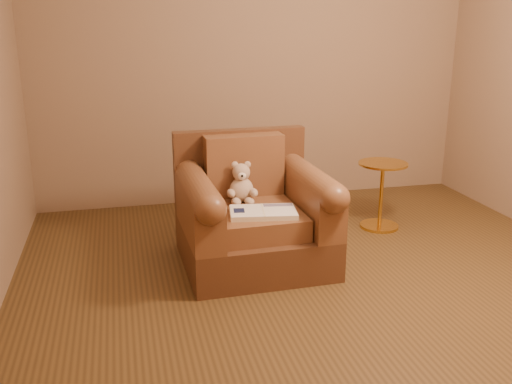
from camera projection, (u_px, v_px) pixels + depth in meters
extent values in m
plane|color=brown|center=(329.00, 288.00, 3.65)|extent=(4.00, 4.00, 0.00)
cube|color=#93755A|center=(256.00, 54.00, 5.11)|extent=(4.00, 0.02, 2.70)
cube|color=#55321C|center=(254.00, 245.00, 3.99)|extent=(1.00, 0.96, 0.27)
cube|color=#55321C|center=(240.00, 169.00, 4.25)|extent=(0.98, 0.13, 0.61)
cube|color=brown|center=(256.00, 219.00, 3.89)|extent=(0.59, 0.70, 0.15)
cube|color=brown|center=(244.00, 165.00, 4.11)|extent=(0.57, 0.17, 0.44)
cube|color=brown|center=(199.00, 212.00, 3.76)|extent=(0.22, 0.84, 0.31)
cube|color=brown|center=(310.00, 202.00, 3.96)|extent=(0.22, 0.84, 0.31)
cylinder|color=brown|center=(198.00, 189.00, 3.72)|extent=(0.22, 0.84, 0.20)
cylinder|color=brown|center=(311.00, 181.00, 3.91)|extent=(0.22, 0.84, 0.20)
ellipsoid|color=tan|center=(241.00, 190.00, 4.00)|extent=(0.17, 0.15, 0.18)
sphere|color=tan|center=(241.00, 172.00, 3.97)|extent=(0.12, 0.12, 0.12)
ellipsoid|color=tan|center=(235.00, 165.00, 3.96)|extent=(0.05, 0.03, 0.05)
ellipsoid|color=tan|center=(247.00, 165.00, 3.97)|extent=(0.05, 0.03, 0.05)
ellipsoid|color=beige|center=(242.00, 176.00, 3.92)|extent=(0.06, 0.04, 0.05)
sphere|color=black|center=(242.00, 176.00, 3.90)|extent=(0.02, 0.02, 0.02)
ellipsoid|color=tan|center=(231.00, 193.00, 3.92)|extent=(0.06, 0.11, 0.06)
ellipsoid|color=tan|center=(254.00, 193.00, 3.94)|extent=(0.06, 0.11, 0.06)
ellipsoid|color=tan|center=(236.00, 202.00, 3.91)|extent=(0.07, 0.11, 0.06)
ellipsoid|color=tan|center=(249.00, 202.00, 3.92)|extent=(0.07, 0.11, 0.06)
cube|color=beige|center=(263.00, 213.00, 3.74)|extent=(0.47, 0.32, 0.03)
cube|color=white|center=(247.00, 211.00, 3.72)|extent=(0.25, 0.29, 0.00)
cube|color=white|center=(280.00, 210.00, 3.74)|extent=(0.25, 0.29, 0.00)
cube|color=beige|center=(263.00, 210.00, 3.73)|extent=(0.05, 0.26, 0.00)
cube|color=#0F1638|center=(239.00, 210.00, 3.72)|extent=(0.08, 0.10, 0.00)
cube|color=slate|center=(278.00, 205.00, 3.83)|extent=(0.20, 0.08, 0.00)
cylinder|color=gold|center=(379.00, 226.00, 4.71)|extent=(0.31, 0.31, 0.02)
cylinder|color=gold|center=(381.00, 196.00, 4.63)|extent=(0.03, 0.03, 0.51)
cylinder|color=gold|center=(383.00, 164.00, 4.56)|extent=(0.39, 0.39, 0.02)
cylinder|color=gold|center=(383.00, 165.00, 4.56)|extent=(0.03, 0.03, 0.02)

